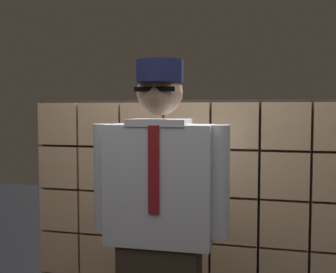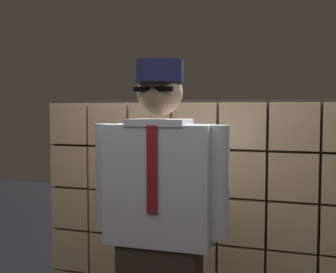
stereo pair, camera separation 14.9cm
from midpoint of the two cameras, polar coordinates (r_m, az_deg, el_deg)
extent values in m
cube|color=#E0B78C|center=(3.46, -11.76, -14.93)|extent=(0.31, 0.08, 0.31)
cube|color=#E0B78C|center=(3.32, -6.58, -15.71)|extent=(0.31, 0.08, 0.31)
cube|color=#E0B78C|center=(3.20, -0.94, -16.42)|extent=(0.31, 0.08, 0.31)
cube|color=#E0B78C|center=(3.12, 5.10, -17.01)|extent=(0.31, 0.08, 0.31)
cube|color=#E0B78C|center=(3.07, 11.45, -17.44)|extent=(0.31, 0.08, 0.31)
cube|color=#E0B78C|center=(3.37, -11.84, -9.58)|extent=(0.31, 0.08, 0.31)
cube|color=#E0B78C|center=(3.22, -6.63, -10.15)|extent=(0.31, 0.08, 0.31)
cube|color=#E0B78C|center=(3.10, -0.95, -10.67)|extent=(0.31, 0.08, 0.31)
cube|color=#E0B78C|center=(3.01, 5.14, -11.12)|extent=(0.31, 0.08, 0.31)
cube|color=#E0B78C|center=(2.96, 11.54, -11.45)|extent=(0.31, 0.08, 0.31)
cube|color=#E0B78C|center=(2.95, 18.09, -11.65)|extent=(0.31, 0.08, 0.31)
cube|color=#E0B78C|center=(3.31, -11.92, -3.98)|extent=(0.31, 0.08, 0.31)
cube|color=#E0B78C|center=(3.16, -6.67, -4.30)|extent=(0.31, 0.08, 0.31)
cube|color=#E0B78C|center=(3.03, -0.95, -4.60)|extent=(0.31, 0.08, 0.31)
cube|color=#E0B78C|center=(2.95, 5.18, -4.88)|extent=(0.31, 0.08, 0.31)
cube|color=#E0B78C|center=(2.89, 11.63, -5.10)|extent=(0.31, 0.08, 0.31)
cube|color=#E0B78C|center=(2.88, 18.23, -5.27)|extent=(0.31, 0.08, 0.31)
cube|color=#E0B78C|center=(3.28, -12.00, 1.76)|extent=(0.31, 0.08, 0.31)
cube|color=#E0B78C|center=(3.13, -6.72, 1.72)|extent=(0.31, 0.08, 0.31)
cube|color=#E0B78C|center=(3.00, -0.96, 1.66)|extent=(0.31, 0.08, 0.31)
cube|color=#E0B78C|center=(2.91, 5.22, 1.58)|extent=(0.31, 0.08, 0.31)
cube|color=#E0B78C|center=(2.86, 11.72, 1.47)|extent=(0.31, 0.08, 0.31)
cube|color=#E0B78C|center=(2.84, 18.37, 1.34)|extent=(0.31, 0.08, 0.31)
cube|color=#38332D|center=(3.06, 5.36, -10.87)|extent=(2.34, 0.02, 1.68)
cube|color=silver|center=(2.20, 0.84, -6.55)|extent=(0.56, 0.25, 0.63)
cube|color=maroon|center=(2.06, -0.11, -4.58)|extent=(0.06, 0.01, 0.44)
cube|color=silver|center=(2.16, 0.85, 1.93)|extent=(0.31, 0.26, 0.04)
sphere|color=tan|center=(2.16, 0.85, 6.08)|extent=(0.24, 0.24, 0.24)
ellipsoid|color=black|center=(2.11, 0.45, 4.99)|extent=(0.16, 0.09, 0.11)
cube|color=black|center=(2.06, 0.01, 6.53)|extent=(0.20, 0.02, 0.02)
cylinder|color=#191E47|center=(2.08, 0.17, 7.56)|extent=(0.18, 0.18, 0.01)
cylinder|color=#191E47|center=(2.17, 0.85, 8.92)|extent=(0.25, 0.25, 0.11)
cylinder|color=silver|center=(2.13, 8.95, -6.24)|extent=(0.11, 0.11, 0.58)
cylinder|color=silver|center=(2.29, -6.68, -5.49)|extent=(0.11, 0.11, 0.58)
camera|label=1|loc=(0.07, -88.02, 0.13)|focal=44.41mm
camera|label=2|loc=(0.07, 91.98, -0.13)|focal=44.41mm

